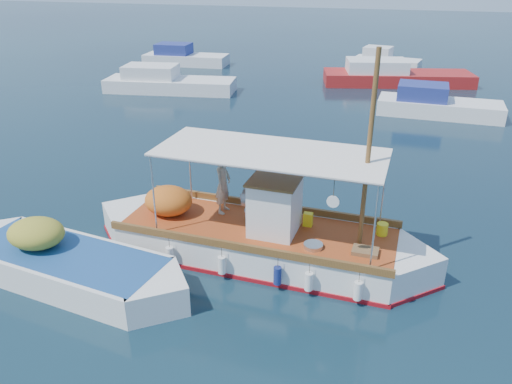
# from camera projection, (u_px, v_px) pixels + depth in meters

# --- Properties ---
(ground) EXTENTS (160.00, 160.00, 0.00)m
(ground) POSITION_uv_depth(u_px,v_px,m) (280.00, 245.00, 14.36)
(ground) COLOR black
(ground) RESTS_ON ground
(fishing_caique) EXTENTS (9.78, 3.10, 5.97)m
(fishing_caique) POSITION_uv_depth(u_px,v_px,m) (255.00, 239.00, 13.65)
(fishing_caique) COLOR white
(fishing_caique) RESTS_ON ground
(dinghy) EXTENTS (7.10, 2.78, 1.75)m
(dinghy) POSITION_uv_depth(u_px,v_px,m) (66.00, 267.00, 12.68)
(dinghy) COLOR white
(dinghy) RESTS_ON ground
(bg_boat_nw) EXTENTS (8.23, 3.45, 1.80)m
(bg_boat_nw) POSITION_uv_depth(u_px,v_px,m) (166.00, 83.00, 31.09)
(bg_boat_nw) COLOR silver
(bg_boat_nw) RESTS_ON ground
(bg_boat_n) EXTENTS (9.93, 4.76, 1.80)m
(bg_boat_n) POSITION_uv_depth(u_px,v_px,m) (393.00, 77.00, 32.92)
(bg_boat_n) COLOR maroon
(bg_boat_n) RESTS_ON ground
(bg_boat_ne) EXTENTS (6.36, 2.53, 1.80)m
(bg_boat_ne) POSITION_uv_depth(u_px,v_px,m) (435.00, 106.00, 26.28)
(bg_boat_ne) COLOR silver
(bg_boat_ne) RESTS_ON ground
(bg_boat_far_w) EXTENTS (6.60, 2.70, 1.80)m
(bg_boat_far_w) POSITION_uv_depth(u_px,v_px,m) (184.00, 58.00, 39.15)
(bg_boat_far_w) COLOR silver
(bg_boat_far_w) RESTS_ON ground
(bg_boat_far_n) EXTENTS (5.15, 2.92, 1.80)m
(bg_boat_far_n) POSITION_uv_depth(u_px,v_px,m) (385.00, 62.00, 37.57)
(bg_boat_far_n) COLOR silver
(bg_boat_far_n) RESTS_ON ground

